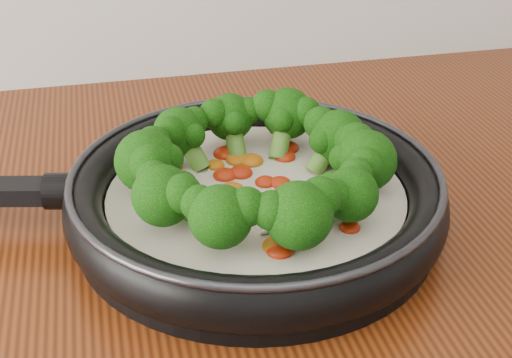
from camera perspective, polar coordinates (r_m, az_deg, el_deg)
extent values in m
cylinder|color=black|center=(0.67, 0.00, -3.23)|extent=(0.40, 0.40, 0.01)
torus|color=black|center=(0.66, 0.00, -1.32)|extent=(0.42, 0.42, 0.04)
torus|color=#2D2D33|center=(0.64, 0.00, 0.50)|extent=(0.41, 0.41, 0.01)
cylinder|color=black|center=(0.68, -15.37, -0.95)|extent=(0.04, 0.04, 0.03)
cylinder|color=beige|center=(0.66, 0.00, -1.88)|extent=(0.33, 0.33, 0.02)
ellipsoid|color=#A92008|center=(0.64, -6.56, -1.80)|extent=(0.02, 0.02, 0.01)
ellipsoid|color=#A92008|center=(0.70, -6.71, 0.92)|extent=(0.02, 0.02, 0.01)
ellipsoid|color=#B45D0B|center=(0.70, -0.40, 1.47)|extent=(0.03, 0.03, 0.01)
ellipsoid|color=#A92008|center=(0.64, -6.60, -1.65)|extent=(0.03, 0.03, 0.01)
ellipsoid|color=#A92008|center=(0.68, -2.54, 0.30)|extent=(0.02, 0.02, 0.01)
ellipsoid|color=#B45D0B|center=(0.70, -3.35, 1.12)|extent=(0.02, 0.02, 0.01)
ellipsoid|color=#A92008|center=(0.73, 2.53, 2.52)|extent=(0.03, 0.03, 0.01)
ellipsoid|color=#A92008|center=(0.68, -1.26, 0.50)|extent=(0.03, 0.03, 0.01)
ellipsoid|color=#B45D0B|center=(0.65, -1.95, -0.89)|extent=(0.02, 0.02, 0.01)
ellipsoid|color=#A92008|center=(0.67, 0.77, -0.26)|extent=(0.02, 0.02, 0.01)
ellipsoid|color=#A92008|center=(0.67, 8.23, -0.41)|extent=(0.02, 0.02, 0.01)
ellipsoid|color=#B45D0B|center=(0.71, -1.56, 1.57)|extent=(0.03, 0.03, 0.01)
ellipsoid|color=#A92008|center=(0.67, 1.97, -0.33)|extent=(0.02, 0.02, 0.01)
ellipsoid|color=#A92008|center=(0.61, 7.62, -3.92)|extent=(0.02, 0.02, 0.01)
ellipsoid|color=#B45D0B|center=(0.58, 1.74, -5.46)|extent=(0.04, 0.04, 0.01)
ellipsoid|color=#A92008|center=(0.71, 2.38, 1.80)|extent=(0.03, 0.03, 0.01)
ellipsoid|color=#A92008|center=(0.72, -2.48, 2.08)|extent=(0.03, 0.03, 0.01)
ellipsoid|color=#B45D0B|center=(0.66, 5.90, -0.93)|extent=(0.03, 0.03, 0.01)
ellipsoid|color=#A92008|center=(0.57, 1.94, -5.83)|extent=(0.03, 0.03, 0.01)
ellipsoid|color=#A92008|center=(0.62, 2.86, -3.07)|extent=(0.02, 0.02, 0.01)
ellipsoid|color=white|center=(0.65, 3.90, -1.54)|extent=(0.01, 0.01, 0.00)
ellipsoid|color=white|center=(0.76, -2.00, 3.48)|extent=(0.01, 0.01, 0.00)
ellipsoid|color=white|center=(0.66, -2.03, -0.73)|extent=(0.01, 0.01, 0.00)
ellipsoid|color=white|center=(0.65, -0.74, -1.52)|extent=(0.01, 0.01, 0.00)
ellipsoid|color=white|center=(0.57, 1.71, -5.99)|extent=(0.01, 0.01, 0.00)
ellipsoid|color=white|center=(0.61, 4.19, -3.25)|extent=(0.01, 0.01, 0.00)
ellipsoid|color=white|center=(0.67, 0.95, 0.06)|extent=(0.01, 0.01, 0.00)
ellipsoid|color=white|center=(0.61, -0.08, -3.81)|extent=(0.01, 0.01, 0.00)
ellipsoid|color=white|center=(0.69, -3.71, 0.82)|extent=(0.01, 0.01, 0.00)
ellipsoid|color=white|center=(0.65, 0.77, -1.20)|extent=(0.01, 0.01, 0.00)
ellipsoid|color=white|center=(0.64, -4.01, -1.60)|extent=(0.01, 0.01, 0.00)
ellipsoid|color=white|center=(0.72, -2.16, 1.84)|extent=(0.01, 0.01, 0.00)
ellipsoid|color=white|center=(0.77, 1.10, 3.97)|extent=(0.01, 0.01, 0.00)
ellipsoid|color=white|center=(0.66, 1.57, -0.66)|extent=(0.01, 0.01, 0.00)
ellipsoid|color=white|center=(0.59, 0.76, -4.30)|extent=(0.01, 0.01, 0.00)
ellipsoid|color=white|center=(0.62, 1.65, -2.97)|extent=(0.01, 0.01, 0.00)
ellipsoid|color=white|center=(0.66, -1.70, -0.71)|extent=(0.01, 0.01, 0.00)
ellipsoid|color=white|center=(0.73, -2.57, 2.58)|extent=(0.01, 0.01, 0.00)
ellipsoid|color=white|center=(0.76, -2.49, 3.47)|extent=(0.01, 0.01, 0.00)
ellipsoid|color=white|center=(0.61, -2.54, -3.55)|extent=(0.01, 0.01, 0.00)
cylinder|color=#5C912F|center=(0.65, 7.00, 0.06)|extent=(0.04, 0.03, 0.04)
sphere|color=black|center=(0.64, 8.92, 1.50)|extent=(0.07, 0.07, 0.06)
sphere|color=black|center=(0.66, 8.19, 3.04)|extent=(0.04, 0.04, 0.04)
sphere|color=black|center=(0.62, 8.81, 1.10)|extent=(0.04, 0.04, 0.03)
sphere|color=black|center=(0.64, 7.20, 1.68)|extent=(0.03, 0.03, 0.03)
cylinder|color=#5C912F|center=(0.69, 5.40, 1.75)|extent=(0.04, 0.03, 0.04)
sphere|color=black|center=(0.69, 6.71, 3.39)|extent=(0.06, 0.06, 0.05)
sphere|color=black|center=(0.70, 5.27, 4.53)|extent=(0.04, 0.04, 0.03)
sphere|color=black|center=(0.67, 7.56, 3.15)|extent=(0.04, 0.04, 0.03)
sphere|color=black|center=(0.68, 5.45, 3.16)|extent=(0.03, 0.03, 0.03)
cylinder|color=#5C912F|center=(0.71, 2.05, 3.21)|extent=(0.04, 0.04, 0.04)
sphere|color=black|center=(0.72, 2.58, 5.35)|extent=(0.06, 0.06, 0.05)
sphere|color=black|center=(0.72, 0.91, 5.99)|extent=(0.04, 0.04, 0.03)
sphere|color=black|center=(0.71, 4.03, 5.47)|extent=(0.04, 0.04, 0.03)
sphere|color=black|center=(0.71, 2.13, 4.89)|extent=(0.03, 0.03, 0.03)
cylinder|color=#5C912F|center=(0.71, -1.71, 3.08)|extent=(0.02, 0.04, 0.04)
sphere|color=black|center=(0.72, -2.12, 5.06)|extent=(0.06, 0.06, 0.05)
sphere|color=black|center=(0.71, -3.44, 5.31)|extent=(0.04, 0.04, 0.03)
sphere|color=black|center=(0.72, -0.63, 5.56)|extent=(0.03, 0.03, 0.03)
sphere|color=black|center=(0.71, -1.74, 4.58)|extent=(0.03, 0.03, 0.02)
cylinder|color=#5C912F|center=(0.69, -5.07, 2.06)|extent=(0.04, 0.04, 0.04)
sphere|color=black|center=(0.70, -6.33, 3.83)|extent=(0.06, 0.06, 0.05)
sphere|color=black|center=(0.68, -7.08, 3.79)|extent=(0.04, 0.04, 0.03)
sphere|color=black|center=(0.70, -5.04, 4.73)|extent=(0.03, 0.03, 0.03)
sphere|color=black|center=(0.68, -5.16, 3.55)|extent=(0.03, 0.03, 0.02)
cylinder|color=#5C912F|center=(0.65, -6.98, 0.01)|extent=(0.04, 0.03, 0.04)
sphere|color=black|center=(0.64, -8.89, 1.43)|extent=(0.07, 0.07, 0.06)
sphere|color=black|center=(0.62, -8.59, 1.18)|extent=(0.04, 0.04, 0.04)
sphere|color=black|center=(0.66, -8.34, 2.83)|extent=(0.04, 0.04, 0.03)
sphere|color=black|center=(0.64, -7.17, 1.62)|extent=(0.03, 0.03, 0.03)
cylinder|color=#5C912F|center=(0.61, -5.80, -2.25)|extent=(0.04, 0.03, 0.04)
sphere|color=black|center=(0.59, -7.57, -1.35)|extent=(0.06, 0.06, 0.05)
sphere|color=black|center=(0.57, -6.01, -1.18)|extent=(0.04, 0.04, 0.03)
sphere|color=black|center=(0.60, -8.29, 0.07)|extent=(0.04, 0.04, 0.03)
sphere|color=black|center=(0.59, -6.01, -0.56)|extent=(0.03, 0.03, 0.03)
cylinder|color=#5C912F|center=(0.58, -2.19, -3.59)|extent=(0.04, 0.04, 0.04)
sphere|color=black|center=(0.55, -2.90, -3.08)|extent=(0.06, 0.06, 0.05)
sphere|color=black|center=(0.55, -0.78, -2.28)|extent=(0.04, 0.04, 0.03)
sphere|color=black|center=(0.56, -4.66, -1.98)|extent=(0.04, 0.04, 0.03)
sphere|color=black|center=(0.57, -2.27, -1.87)|extent=(0.03, 0.03, 0.03)
cylinder|color=#5C912F|center=(0.58, 2.63, -3.51)|extent=(0.02, 0.04, 0.04)
sphere|color=black|center=(0.56, 3.48, -2.98)|extent=(0.07, 0.07, 0.06)
sphere|color=black|center=(0.56, 5.22, -1.50)|extent=(0.04, 0.04, 0.03)
sphere|color=black|center=(0.55, 1.31, -2.58)|extent=(0.04, 0.04, 0.03)
sphere|color=black|center=(0.57, 2.73, -1.79)|extent=(0.03, 0.03, 0.03)
cylinder|color=#5C912F|center=(0.61, 5.94, -2.14)|extent=(0.04, 0.04, 0.04)
sphere|color=black|center=(0.59, 7.71, -1.25)|extent=(0.06, 0.06, 0.05)
sphere|color=black|center=(0.60, 8.08, 0.34)|extent=(0.04, 0.04, 0.03)
sphere|color=black|center=(0.58, 6.49, -1.28)|extent=(0.03, 0.03, 0.03)
sphere|color=black|center=(0.60, 6.11, -0.49)|extent=(0.03, 0.03, 0.02)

